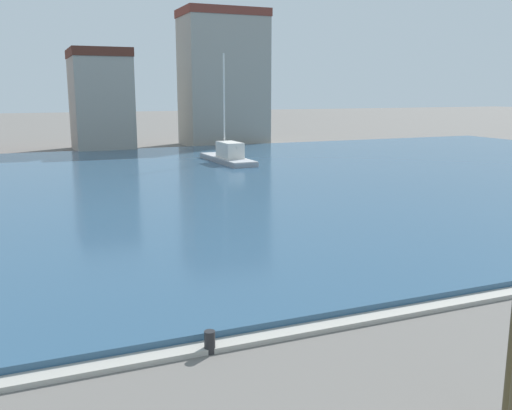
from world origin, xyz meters
TOP-DOWN VIEW (x-y plane):
  - harbor_water at (0.00, 28.09)m, footprint 86.51×41.21m
  - quay_edge_coping at (0.00, 7.23)m, footprint 86.51×0.50m
  - sailboat_grey at (8.24, 36.41)m, footprint 2.07×8.42m
  - mooring_bollard at (-2.58, 7.08)m, footprint 0.24×0.24m
  - townhouse_narrow_midrow at (1.24, 51.34)m, footprint 5.26×7.24m
  - townhouse_tall_gabled at (13.74, 52.25)m, footprint 8.46×5.68m

SIDE VIEW (x-z plane):
  - quay_edge_coping at x=0.00m, z-range 0.00..0.12m
  - harbor_water at x=0.00m, z-range 0.00..0.28m
  - mooring_bollard at x=-2.58m, z-range 0.00..0.50m
  - sailboat_grey at x=8.24m, z-range -3.53..4.70m
  - townhouse_narrow_midrow at x=1.24m, z-range 0.01..9.29m
  - townhouse_tall_gabled at x=13.74m, z-range 0.02..13.54m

